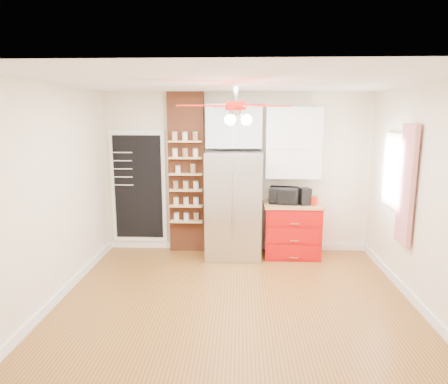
{
  "coord_description": "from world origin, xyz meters",
  "views": [
    {
      "loc": [
        0.06,
        -4.75,
        2.33
      ],
      "look_at": [
        -0.17,
        0.9,
        1.23
      ],
      "focal_mm": 32.0,
      "sensor_mm": 36.0,
      "label": 1
    }
  ],
  "objects_px": {
    "red_cabinet": "(292,230)",
    "fridge": "(233,205)",
    "toaster_oven": "(284,195)",
    "coffee_maker": "(304,196)",
    "canister_left": "(313,201)",
    "ceiling_fan": "(236,106)",
    "pantry_jar_oats": "(178,170)"
  },
  "relations": [
    {
      "from": "fridge",
      "to": "toaster_oven",
      "type": "distance_m",
      "value": 0.84
    },
    {
      "from": "red_cabinet",
      "to": "canister_left",
      "type": "height_order",
      "value": "canister_left"
    },
    {
      "from": "ceiling_fan",
      "to": "toaster_oven",
      "type": "height_order",
      "value": "ceiling_fan"
    },
    {
      "from": "coffee_maker",
      "to": "toaster_oven",
      "type": "bearing_deg",
      "value": 148.82
    },
    {
      "from": "red_cabinet",
      "to": "toaster_oven",
      "type": "distance_m",
      "value": 0.6
    },
    {
      "from": "coffee_maker",
      "to": "canister_left",
      "type": "distance_m",
      "value": 0.16
    },
    {
      "from": "coffee_maker",
      "to": "pantry_jar_oats",
      "type": "xyz_separation_m",
      "value": [
        -2.07,
        0.19,
        0.39
      ]
    },
    {
      "from": "red_cabinet",
      "to": "canister_left",
      "type": "distance_m",
      "value": 0.63
    },
    {
      "from": "pantry_jar_oats",
      "to": "fridge",
      "type": "bearing_deg",
      "value": -9.47
    },
    {
      "from": "coffee_maker",
      "to": "red_cabinet",
      "type": "bearing_deg",
      "value": 137.86
    },
    {
      "from": "red_cabinet",
      "to": "pantry_jar_oats",
      "type": "relative_size",
      "value": 8.03
    },
    {
      "from": "fridge",
      "to": "toaster_oven",
      "type": "height_order",
      "value": "fridge"
    },
    {
      "from": "red_cabinet",
      "to": "fridge",
      "type": "bearing_deg",
      "value": -177.05
    },
    {
      "from": "fridge",
      "to": "red_cabinet",
      "type": "relative_size",
      "value": 1.86
    },
    {
      "from": "fridge",
      "to": "red_cabinet",
      "type": "height_order",
      "value": "fridge"
    },
    {
      "from": "canister_left",
      "to": "fridge",
      "type": "bearing_deg",
      "value": 176.07
    },
    {
      "from": "fridge",
      "to": "ceiling_fan",
      "type": "relative_size",
      "value": 1.25
    },
    {
      "from": "red_cabinet",
      "to": "canister_left",
      "type": "xyz_separation_m",
      "value": [
        0.31,
        -0.14,
        0.53
      ]
    },
    {
      "from": "fridge",
      "to": "coffee_maker",
      "type": "distance_m",
      "value": 1.16
    },
    {
      "from": "ceiling_fan",
      "to": "pantry_jar_oats",
      "type": "height_order",
      "value": "ceiling_fan"
    },
    {
      "from": "fridge",
      "to": "pantry_jar_oats",
      "type": "distance_m",
      "value": 1.09
    },
    {
      "from": "red_cabinet",
      "to": "toaster_oven",
      "type": "relative_size",
      "value": 1.98
    },
    {
      "from": "fridge",
      "to": "canister_left",
      "type": "height_order",
      "value": "fridge"
    },
    {
      "from": "fridge",
      "to": "pantry_jar_oats",
      "type": "bearing_deg",
      "value": 170.53
    },
    {
      "from": "red_cabinet",
      "to": "canister_left",
      "type": "bearing_deg",
      "value": -23.86
    },
    {
      "from": "fridge",
      "to": "coffee_maker",
      "type": "xyz_separation_m",
      "value": [
        1.15,
        -0.04,
        0.16
      ]
    },
    {
      "from": "ceiling_fan",
      "to": "toaster_oven",
      "type": "distance_m",
      "value": 2.32
    },
    {
      "from": "red_cabinet",
      "to": "ceiling_fan",
      "type": "height_order",
      "value": "ceiling_fan"
    },
    {
      "from": "red_cabinet",
      "to": "toaster_oven",
      "type": "bearing_deg",
      "value": 179.59
    },
    {
      "from": "red_cabinet",
      "to": "toaster_oven",
      "type": "height_order",
      "value": "toaster_oven"
    },
    {
      "from": "toaster_oven",
      "to": "red_cabinet",
      "type": "bearing_deg",
      "value": 8.92
    },
    {
      "from": "ceiling_fan",
      "to": "pantry_jar_oats",
      "type": "bearing_deg",
      "value": 118.68
    }
  ]
}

